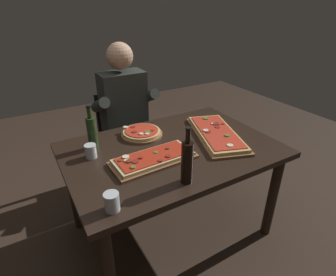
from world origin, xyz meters
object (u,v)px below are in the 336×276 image
Objects in this scene: dining_table at (172,160)px; pizza_round_far at (142,133)px; tumbler_far_side at (112,203)px; wine_bottle_dark at (187,161)px; diner_chair at (123,134)px; pizza_rectangular_front at (154,158)px; tumbler_near_camera at (91,151)px; pizza_rectangular_left at (216,134)px; oil_bottle_amber at (92,132)px; seated_diner at (126,113)px.

pizza_round_far reaches higher than dining_table.
tumbler_far_side reaches higher than dining_table.
wine_bottle_dark reaches higher than pizza_round_far.
diner_chair is at bearing 85.50° from wine_bottle_dark.
pizza_rectangular_front is 0.40m from tumbler_near_camera.
pizza_rectangular_left and pizza_round_far have the same top height.
tumbler_far_side is at bearing -98.94° from oil_bottle_amber.
pizza_rectangular_front is 0.62× the size of diner_chair.
diner_chair is 0.65× the size of seated_diner.
pizza_round_far is 0.65m from diner_chair.
tumbler_far_side is 1.37m from diner_chair.
seated_diner reaches higher than pizza_rectangular_left.
tumbler_near_camera is at bearing 169.38° from pizza_rectangular_left.
tumbler_near_camera is at bearing 143.11° from pizza_rectangular_front.
tumbler_far_side is 0.11× the size of diner_chair.
tumbler_near_camera is (-0.87, 0.16, 0.02)m from pizza_rectangular_left.
pizza_rectangular_front is at bearing -100.62° from seated_diner.
tumbler_near_camera is at bearing -163.26° from pizza_round_far.
wine_bottle_dark is 0.64m from tumbler_near_camera.
pizza_rectangular_left is at bearing -65.44° from diner_chair.
tumbler_near_camera reaches higher than pizza_rectangular_left.
tumbler_far_side is 1.23m from seated_diner.
tumbler_near_camera is (-0.41, -0.12, 0.02)m from pizza_round_far.
dining_table is 0.68m from tumbler_far_side.
pizza_rectangular_front is 1.00m from diner_chair.
pizza_rectangular_left is at bearing 35.31° from wine_bottle_dark.
oil_bottle_amber is at bearing 81.06° from tumbler_far_side.
tumbler_near_camera is 0.95× the size of tumbler_far_side.
tumbler_near_camera is at bearing -123.75° from diner_chair.
pizza_round_far is 0.47m from seated_diner.
pizza_round_far is 1.01× the size of oil_bottle_amber.
wine_bottle_dark is at bearing -94.50° from diner_chair.
tumbler_near_camera is at bearing 126.27° from wine_bottle_dark.
wine_bottle_dark reaches higher than tumbler_far_side.
dining_table is 0.87m from diner_chair.
pizza_rectangular_left is 0.99m from tumbler_far_side.
diner_chair reaches higher than tumbler_near_camera.
diner_chair is at bearing 67.01° from tumbler_far_side.
diner_chair is at bearing 83.60° from pizza_round_far.
wine_bottle_dark is 0.71m from oil_bottle_amber.
pizza_rectangular_front reaches higher than dining_table.
oil_bottle_amber reaches higher than pizza_rectangular_front.
tumbler_near_camera is 0.07× the size of seated_diner.
tumbler_far_side is at bearing -178.58° from wine_bottle_dark.
tumbler_far_side is 0.07× the size of seated_diner.
pizza_rectangular_left is 0.55m from pizza_round_far.
tumbler_far_side is at bearing -95.41° from tumbler_near_camera.
diner_chair is at bearing 91.98° from dining_table.
diner_chair reaches higher than dining_table.
tumbler_near_camera is (-0.32, 0.24, 0.02)m from pizza_rectangular_front.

